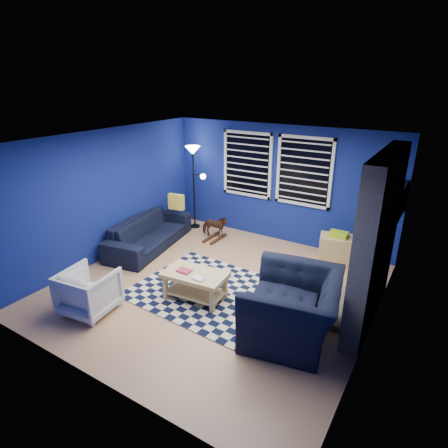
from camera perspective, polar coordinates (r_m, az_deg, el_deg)
name	(u,v)px	position (r m, az deg, el deg)	size (l,w,h in m)	color
floor	(215,288)	(6.52, -1.34, -9.70)	(5.00, 5.00, 0.00)	tan
ceiling	(214,141)	(5.65, -1.57, 12.55)	(5.00, 5.00, 0.00)	white
wall_back	(279,184)	(8.08, 8.33, 5.99)	(5.00, 5.00, 0.00)	navy
wall_left	(106,196)	(7.56, -17.57, 4.13)	(5.00, 5.00, 0.00)	navy
wall_right	(379,257)	(5.16, 22.60, -4.64)	(5.00, 5.00, 0.00)	navy
fireplace	(375,244)	(5.65, 22.04, -2.88)	(0.65, 2.00, 2.50)	gray
window_left	(247,164)	(8.28, 3.54, 9.04)	(1.17, 0.06, 1.42)	black
window_right	(304,172)	(7.76, 12.09, 7.78)	(1.17, 0.06, 1.42)	black
tv	(401,203)	(6.98, 25.32, 2.92)	(0.07, 1.00, 0.58)	black
rug	(212,292)	(6.40, -1.89, -10.31)	(2.50, 2.00, 0.02)	black
sofa	(149,232)	(8.04, -11.29, -1.26)	(0.87, 2.22, 0.65)	black
armchair_big	(293,307)	(5.30, 10.40, -12.40)	(1.21, 1.39, 0.90)	black
armchair_bent	(89,291)	(6.13, -19.88, -9.59)	(0.74, 0.76, 0.69)	gray
rocking_horse	(215,226)	(8.24, -1.45, -0.36)	(0.58, 0.26, 0.49)	#412014
coffee_table	(195,280)	(6.07, -4.45, -8.54)	(1.06, 0.68, 0.50)	tan
cabinet	(337,249)	(7.55, 16.79, -3.68)	(0.75, 0.59, 0.64)	tan
floor_lamp	(194,162)	(8.61, -4.64, 9.42)	(0.53, 0.32, 1.94)	black
throw_pillow	(176,202)	(8.30, -7.29, 3.37)	(0.36, 0.11, 0.34)	yellow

